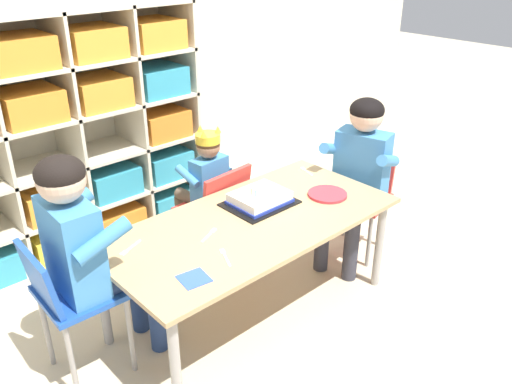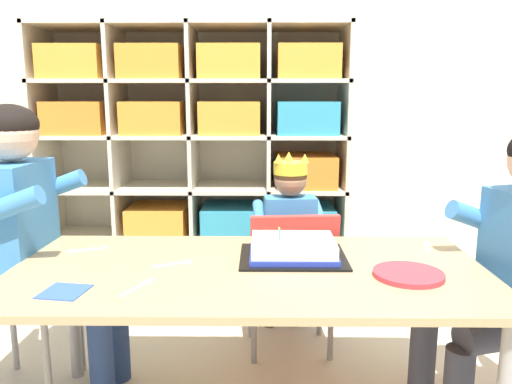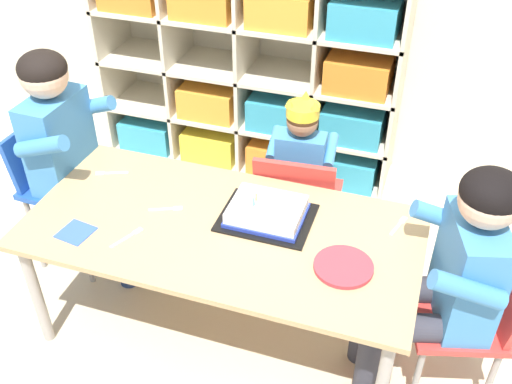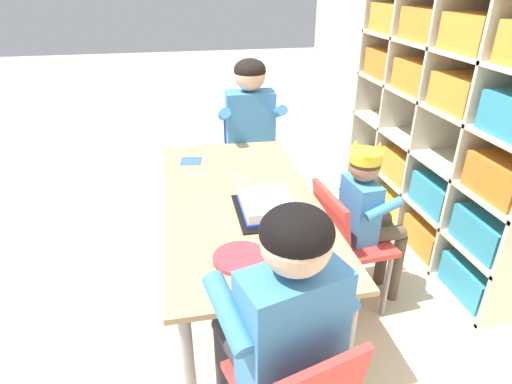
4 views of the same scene
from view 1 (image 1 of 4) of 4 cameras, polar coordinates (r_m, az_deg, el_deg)
ground at (r=2.88m, az=-0.43°, el=-12.57°), size 16.00×16.00×0.00m
storage_cubby_shelf at (r=3.34m, az=-18.64°, el=5.52°), size 1.64×0.40×1.44m
activity_table at (r=2.60m, az=-0.46°, el=-4.02°), size 1.47×0.71×0.55m
classroom_chair_blue at (r=3.07m, az=-4.16°, el=-1.45°), size 0.40×0.33×0.62m
child_with_crown at (r=3.07m, az=-5.57°, el=1.50°), size 0.31×0.31×0.84m
classroom_chair_adult_side at (r=2.41m, az=-19.41°, el=-10.34°), size 0.36×0.35×0.68m
adult_helper_seated at (r=2.32m, az=-17.66°, el=-5.07°), size 0.44×0.41×1.05m
classroom_chair_guest_side at (r=3.29m, az=11.29°, el=-0.17°), size 0.41×0.40×0.61m
guest_at_table_side at (r=3.11m, az=10.92°, el=2.76°), size 0.47×0.46×0.98m
birthday_cake_on_tray at (r=2.71m, az=0.40°, el=-0.78°), size 0.35×0.27×0.10m
paper_plate_stack at (r=2.83m, az=7.67°, el=-0.25°), size 0.21×0.21×0.01m
paper_napkin_square at (r=2.18m, az=-6.66°, el=-9.21°), size 0.13×0.13×0.00m
fork_near_cake_tray at (r=2.47m, az=-5.00°, el=-4.52°), size 0.12×0.07×0.00m
fork_at_table_front_edge at (r=2.42m, az=-13.39°, el=-5.90°), size 0.13×0.06×0.00m
fork_by_napkin at (r=2.30m, az=-3.33°, el=-6.91°), size 0.07×0.13×0.00m
fork_near_child_seat at (r=3.11m, az=5.37°, el=2.27°), size 0.05×0.12×0.00m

